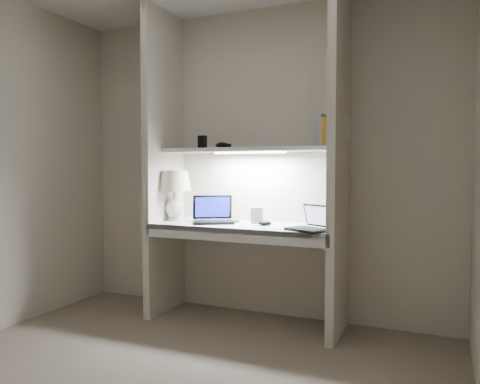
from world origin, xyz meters
The scene contains 17 objects.
back_wall centered at (0.00, 1.50, 1.25)m, with size 3.20×0.01×2.50m, color beige.
alcove_panel_left centered at (-0.73, 1.23, 1.25)m, with size 0.06×0.55×2.50m, color beige.
alcove_panel_right centered at (0.73, 1.23, 1.25)m, with size 0.06×0.55×2.50m, color beige.
desk centered at (0.00, 1.23, 0.75)m, with size 1.40×0.55×0.04m, color white.
desk_apron centered at (0.00, 0.96, 0.72)m, with size 1.46×0.03×0.10m, color silver.
shelf centered at (0.00, 1.32, 1.35)m, with size 1.40×0.36×0.03m, color silver.
strip_light centered at (0.00, 1.32, 1.33)m, with size 0.60×0.04×0.01m, color white.
table_lamp centered at (-0.64, 1.24, 1.05)m, with size 0.28×0.28×0.42m.
laptop_main centered at (-0.28, 1.23, 0.82)m, with size 0.41×0.40×0.22m.
laptop_netbook centered at (0.57, 1.08, 0.81)m, with size 0.36×0.35×0.18m.
speaker centered at (0.07, 1.32, 0.83)m, with size 0.09×0.06×0.13m, color silver.
mouse centered at (0.18, 1.21, 0.79)m, with size 0.10×0.06×0.04m, color black.
cable_coil centered at (-0.13, 1.32, 0.78)m, with size 0.09×0.09×0.01m, color black.
sticky_note centered at (-0.64, 1.32, 0.77)m, with size 0.07×0.07×0.00m, color yellow.
book_row centered at (0.65, 1.39, 1.48)m, with size 0.23×0.16×0.24m.
shelf_box centered at (-0.43, 1.34, 1.42)m, with size 0.06×0.05×0.11m, color black.
shelf_gadget centered at (-0.25, 1.34, 1.39)m, with size 0.12×0.08×0.05m, color black.
Camera 1 is at (1.41, -2.10, 1.21)m, focal length 35.00 mm.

